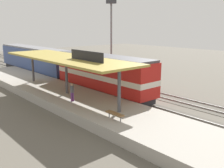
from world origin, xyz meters
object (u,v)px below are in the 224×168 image
passenger_carriage_single (34,60)px  person_waiting (72,91)px  locomotive (103,74)px  platform_bench (115,114)px  light_mast (111,22)px  freight_car (106,68)px

passenger_carriage_single → person_waiting: bearing=-105.7°
locomotive → platform_bench: bearing=-124.4°
passenger_carriage_single → light_mast: (7.80, -10.62, 6.08)m
passenger_carriage_single → platform_bench: bearing=-102.6°
freight_car → light_mast: (3.20, 2.43, 6.43)m
person_waiting → light_mast: bearing=36.2°
passenger_carriage_single → freight_car: 13.84m
locomotive → passenger_carriage_single: size_ratio=0.72×
platform_bench → passenger_carriage_single: bearing=77.4°
freight_car → person_waiting: bearing=-144.1°
locomotive → person_waiting: size_ratio=8.44×
passenger_carriage_single → person_waiting: size_ratio=11.70×
person_waiting → freight_car: bearing=35.9°
platform_bench → freight_car: freight_car is taller
locomotive → light_mast: bearing=43.4°
freight_car → person_waiting: size_ratio=7.02×
locomotive → passenger_carriage_single: 18.00m
freight_car → passenger_carriage_single: bearing=109.4°
light_mast → locomotive: bearing=-136.6°
light_mast → freight_car: bearing=-142.8°
locomotive → freight_car: (4.60, 4.96, -0.44)m
platform_bench → passenger_carriage_single: passenger_carriage_single is taller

